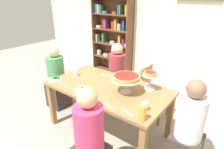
# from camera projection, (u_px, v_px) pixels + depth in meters

# --- Properties ---
(ground_plane) EXTENTS (12.00, 12.00, 0.00)m
(ground_plane) POSITION_uv_depth(u_px,v_px,m) (108.00, 129.00, 2.92)
(ground_plane) COLOR gray
(rear_partition) EXTENTS (8.00, 0.12, 2.80)m
(rear_partition) POSITION_uv_depth(u_px,v_px,m) (172.00, 22.00, 3.98)
(rear_partition) COLOR beige
(rear_partition) RESTS_ON ground_plane
(dining_table) EXTENTS (1.70, 0.92, 0.74)m
(dining_table) POSITION_uv_depth(u_px,v_px,m) (108.00, 92.00, 2.66)
(dining_table) COLOR olive
(dining_table) RESTS_ON ground_plane
(bookshelf) EXTENTS (1.10, 0.30, 2.21)m
(bookshelf) POSITION_uv_depth(u_px,v_px,m) (112.00, 29.00, 4.75)
(bookshelf) COLOR brown
(bookshelf) RESTS_ON ground_plane
(diner_near_right) EXTENTS (0.34, 0.34, 1.15)m
(diner_near_right) POSITION_uv_depth(u_px,v_px,m) (90.00, 145.00, 1.94)
(diner_near_right) COLOR #382D28
(diner_near_right) RESTS_ON ground_plane
(diner_head_west) EXTENTS (0.34, 0.34, 1.15)m
(diner_head_west) POSITION_uv_depth(u_px,v_px,m) (57.00, 81.00, 3.37)
(diner_head_west) COLOR #382D28
(diner_head_west) RESTS_ON ground_plane
(diner_head_east) EXTENTS (0.34, 0.34, 1.15)m
(diner_head_east) POSITION_uv_depth(u_px,v_px,m) (188.00, 133.00, 2.11)
(diner_head_east) COLOR #382D28
(diner_head_east) RESTS_ON ground_plane
(diner_far_left) EXTENTS (0.34, 0.34, 1.15)m
(diner_far_left) POSITION_uv_depth(u_px,v_px,m) (117.00, 78.00, 3.52)
(diner_far_left) COLOR #382D28
(diner_far_left) RESTS_ON ground_plane
(chair_far_right) EXTENTS (0.40, 0.40, 0.87)m
(chair_far_right) POSITION_uv_depth(u_px,v_px,m) (151.00, 90.00, 3.08)
(chair_far_right) COLOR olive
(chair_far_right) RESTS_ON ground_plane
(deep_dish_pizza_stand) EXTENTS (0.38, 0.38, 0.24)m
(deep_dish_pizza_stand) POSITION_uv_depth(u_px,v_px,m) (126.00, 78.00, 2.40)
(deep_dish_pizza_stand) COLOR silver
(deep_dish_pizza_stand) RESTS_ON dining_table
(personal_pizza_stand) EXTENTS (0.21, 0.21, 0.25)m
(personal_pizza_stand) POSITION_uv_depth(u_px,v_px,m) (150.00, 77.00, 2.48)
(personal_pizza_stand) COLOR silver
(personal_pizza_stand) RESTS_ON dining_table
(salad_plate_near_diner) EXTENTS (0.21, 0.21, 0.06)m
(salad_plate_near_diner) POSITION_uv_depth(u_px,v_px,m) (82.00, 89.00, 2.52)
(salad_plate_near_diner) COLOR white
(salad_plate_near_diner) RESTS_ON dining_table
(salad_plate_far_diner) EXTENTS (0.21, 0.21, 0.07)m
(salad_plate_far_diner) POSITION_uv_depth(u_px,v_px,m) (55.00, 78.00, 2.84)
(salad_plate_far_diner) COLOR white
(salad_plate_far_diner) RESTS_ON dining_table
(beer_glass_amber_tall) EXTENTS (0.07, 0.07, 0.16)m
(beer_glass_amber_tall) POSITION_uv_depth(u_px,v_px,m) (143.00, 113.00, 1.90)
(beer_glass_amber_tall) COLOR gold
(beer_glass_amber_tall) RESTS_ON dining_table
(water_glass_clear_near) EXTENTS (0.07, 0.07, 0.10)m
(water_glass_clear_near) POSITION_uv_depth(u_px,v_px,m) (76.00, 73.00, 2.95)
(water_glass_clear_near) COLOR white
(water_glass_clear_near) RESTS_ON dining_table
(water_glass_clear_far) EXTENTS (0.07, 0.07, 0.10)m
(water_glass_clear_far) POSITION_uv_depth(u_px,v_px,m) (145.00, 106.00, 2.08)
(water_glass_clear_far) COLOR white
(water_glass_clear_far) RESTS_ON dining_table
(cutlery_fork_near) EXTENTS (0.18, 0.02, 0.00)m
(cutlery_fork_near) POSITION_uv_depth(u_px,v_px,m) (106.00, 75.00, 3.00)
(cutlery_fork_near) COLOR silver
(cutlery_fork_near) RESTS_ON dining_table
(cutlery_knife_near) EXTENTS (0.18, 0.07, 0.00)m
(cutlery_knife_near) POSITION_uv_depth(u_px,v_px,m) (108.00, 105.00, 2.19)
(cutlery_knife_near) COLOR silver
(cutlery_knife_near) RESTS_ON dining_table
(cutlery_fork_far) EXTENTS (0.18, 0.03, 0.00)m
(cutlery_fork_far) POSITION_uv_depth(u_px,v_px,m) (64.00, 85.00, 2.67)
(cutlery_fork_far) COLOR silver
(cutlery_fork_far) RESTS_ON dining_table
(cutlery_knife_far) EXTENTS (0.18, 0.05, 0.00)m
(cutlery_knife_far) POSITION_uv_depth(u_px,v_px,m) (128.00, 113.00, 2.04)
(cutlery_knife_far) COLOR silver
(cutlery_knife_far) RESTS_ON dining_table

